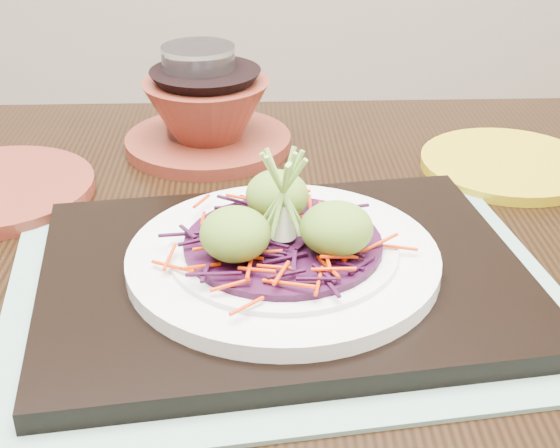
{
  "coord_description": "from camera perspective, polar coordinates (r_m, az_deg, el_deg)",
  "views": [
    {
      "loc": [
        0.04,
        -0.62,
        1.06
      ],
      "look_at": [
        0.1,
        -0.1,
        0.78
      ],
      "focal_mm": 50.0,
      "sensor_mm": 36.0,
      "label": 1
    }
  ],
  "objects": [
    {
      "name": "terracotta_bowl_set",
      "position": [
        0.83,
        -5.34,
        7.71
      ],
      "size": [
        0.22,
        0.22,
        0.07
      ],
      "rotation": [
        0.0,
        0.0,
        0.26
      ],
      "color": "maroon",
      "rests_on": "dining_table"
    },
    {
      "name": "yellow_plate",
      "position": [
        0.82,
        16.3,
        4.23
      ],
      "size": [
        0.2,
        0.2,
        0.01
      ],
      "primitive_type": "cylinder",
      "rotation": [
        0.0,
        0.0,
        -0.16
      ],
      "color": "#B09413",
      "rests_on": "dining_table"
    },
    {
      "name": "scallion_garnish",
      "position": [
        0.56,
        0.23,
        2.01
      ],
      "size": [
        0.05,
        0.05,
        0.08
      ],
      "primitive_type": null,
      "color": "#7EB147",
      "rests_on": "cabbage_bed"
    },
    {
      "name": "white_plate",
      "position": [
        0.58,
        0.22,
        -2.44
      ],
      "size": [
        0.23,
        0.23,
        0.02
      ],
      "color": "silver",
      "rests_on": "serving_tray"
    },
    {
      "name": "dining_table",
      "position": [
        0.68,
        -0.56,
        -10.12
      ],
      "size": [
        1.23,
        0.87,
        0.73
      ],
      "rotation": [
        0.0,
        0.0,
        -0.08
      ],
      "color": "black",
      "rests_on": "ground"
    },
    {
      "name": "carrot_julienne",
      "position": [
        0.57,
        0.23,
        -0.8
      ],
      "size": [
        0.18,
        0.18,
        0.01
      ],
      "primitive_type": null,
      "color": "red",
      "rests_on": "cabbage_bed"
    },
    {
      "name": "serving_tray",
      "position": [
        0.59,
        0.22,
        -3.75
      ],
      "size": [
        0.37,
        0.29,
        0.02
      ],
      "primitive_type": "cube",
      "rotation": [
        0.0,
        0.0,
        0.05
      ],
      "color": "black",
      "rests_on": "placemat"
    },
    {
      "name": "guacamole_scoops",
      "position": [
        0.57,
        0.24,
        0.37
      ],
      "size": [
        0.13,
        0.11,
        0.04
      ],
      "color": "olive",
      "rests_on": "cabbage_bed"
    },
    {
      "name": "cabbage_bed",
      "position": [
        0.58,
        0.23,
        -1.43
      ],
      "size": [
        0.15,
        0.15,
        0.01
      ],
      "primitive_type": "cylinder",
      "color": "#300925",
      "rests_on": "white_plate"
    },
    {
      "name": "placemat",
      "position": [
        0.6,
        0.22,
        -4.56
      ],
      "size": [
        0.43,
        0.35,
        0.0
      ],
      "primitive_type": "cube",
      "rotation": [
        0.0,
        0.0,
        0.05
      ],
      "color": "gray",
      "rests_on": "dining_table"
    },
    {
      "name": "water_glass",
      "position": [
        0.83,
        -5.85,
        9.23
      ],
      "size": [
        0.1,
        0.1,
        0.11
      ],
      "primitive_type": "cylinder",
      "rotation": [
        0.0,
        0.0,
        -0.34
      ],
      "color": "white",
      "rests_on": "dining_table"
    }
  ]
}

